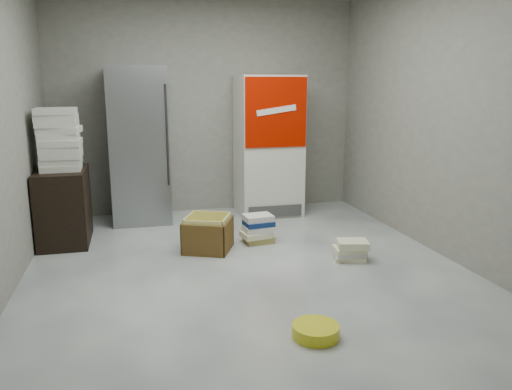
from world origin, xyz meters
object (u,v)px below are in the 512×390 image
at_px(steel_fridge, 139,146).
at_px(cardboard_box, 208,236).
at_px(coke_cooler, 268,145).
at_px(phonebook_stack_main, 258,229).
at_px(wood_shelf, 64,206).

height_order(steel_fridge, cardboard_box, steel_fridge).
bearing_deg(coke_cooler, steel_fridge, 179.82).
xyz_separation_m(steel_fridge, phonebook_stack_main, (1.20, -1.25, -0.80)).
xyz_separation_m(steel_fridge, coke_cooler, (1.65, -0.01, -0.05)).
bearing_deg(phonebook_stack_main, steel_fridge, 132.45).
relative_size(wood_shelf, cardboard_box, 1.34).
relative_size(coke_cooler, wood_shelf, 2.25).
height_order(coke_cooler, wood_shelf, coke_cooler).
relative_size(steel_fridge, coke_cooler, 1.06).
relative_size(coke_cooler, phonebook_stack_main, 4.93).
bearing_deg(coke_cooler, phonebook_stack_main, -110.10).
relative_size(steel_fridge, cardboard_box, 3.19).
relative_size(steel_fridge, wood_shelf, 2.37).
bearing_deg(steel_fridge, cardboard_box, -65.26).
distance_m(coke_cooler, cardboard_box, 1.86).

